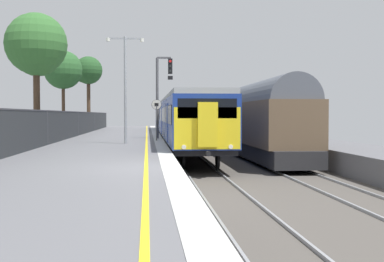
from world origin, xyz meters
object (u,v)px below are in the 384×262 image
(background_tree_left, at_px, (37,47))
(background_tree_centre, at_px, (63,71))
(commuter_train_at_platform, at_px, (177,118))
(signal_gantry, at_px, (161,88))
(speed_limit_sign, at_px, (157,114))
(freight_train_adjacent_track, at_px, (225,117))
(platform_lamp_mid, at_px, (125,81))
(background_tree_right, at_px, (87,72))

(background_tree_left, xyz_separation_m, background_tree_centre, (-1.23, 16.77, 0.10))
(commuter_train_at_platform, distance_m, background_tree_centre, 11.99)
(commuter_train_at_platform, relative_size, background_tree_left, 5.64)
(signal_gantry, relative_size, speed_limit_sign, 2.16)
(freight_train_adjacent_track, relative_size, background_tree_centre, 5.74)
(commuter_train_at_platform, height_order, signal_gantry, signal_gantry)
(commuter_train_at_platform, xyz_separation_m, background_tree_centre, (-9.80, 5.49, 4.19))
(freight_train_adjacent_track, bearing_deg, speed_limit_sign, -118.03)
(commuter_train_at_platform, height_order, freight_train_adjacent_track, freight_train_adjacent_track)
(platform_lamp_mid, bearing_deg, speed_limit_sign, 60.04)
(freight_train_adjacent_track, distance_m, background_tree_left, 18.03)
(platform_lamp_mid, relative_size, background_tree_right, 0.77)
(commuter_train_at_platform, bearing_deg, background_tree_centre, 150.77)
(platform_lamp_mid, bearing_deg, signal_gantry, 70.03)
(freight_train_adjacent_track, distance_m, background_tree_right, 16.77)
(background_tree_centre, distance_m, background_tree_right, 6.06)
(background_tree_right, bearing_deg, background_tree_left, -90.47)
(signal_gantry, relative_size, platform_lamp_mid, 0.93)
(freight_train_adjacent_track, height_order, background_tree_right, background_tree_right)
(background_tree_right, bearing_deg, platform_lamp_mid, -78.82)
(platform_lamp_mid, relative_size, background_tree_left, 0.79)
(freight_train_adjacent_track, xyz_separation_m, background_tree_right, (-12.39, 10.36, 4.51))
(freight_train_adjacent_track, height_order, background_tree_left, background_tree_left)
(commuter_train_at_platform, height_order, background_tree_centre, background_tree_centre)
(signal_gantry, height_order, platform_lamp_mid, platform_lamp_mid)
(background_tree_left, bearing_deg, platform_lamp_mid, -18.83)
(signal_gantry, height_order, speed_limit_sign, signal_gantry)
(platform_lamp_mid, xyz_separation_m, background_tree_right, (-4.81, 24.35, 2.49))
(commuter_train_at_platform, xyz_separation_m, freight_train_adjacent_track, (4.00, 1.00, 0.10))
(signal_gantry, distance_m, speed_limit_sign, 3.27)
(speed_limit_sign, distance_m, platform_lamp_mid, 3.90)
(signal_gantry, xyz_separation_m, background_tree_right, (-6.90, 18.59, 2.56))
(background_tree_centre, relative_size, background_tree_right, 0.98)
(signal_gantry, xyz_separation_m, speed_limit_sign, (-0.36, -2.75, -1.74))
(speed_limit_sign, xyz_separation_m, background_tree_right, (-6.54, 21.35, 4.30))
(background_tree_left, xyz_separation_m, background_tree_right, (0.19, 22.64, 0.53))
(background_tree_left, bearing_deg, speed_limit_sign, 10.90)
(signal_gantry, xyz_separation_m, background_tree_left, (-7.09, -4.05, 2.03))
(background_tree_left, bearing_deg, background_tree_centre, 94.19)
(background_tree_left, bearing_deg, background_tree_right, 89.53)
(freight_train_adjacent_track, xyz_separation_m, signal_gantry, (-5.49, -8.24, 1.96))
(freight_train_adjacent_track, xyz_separation_m, background_tree_left, (-12.58, -12.28, 3.99))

